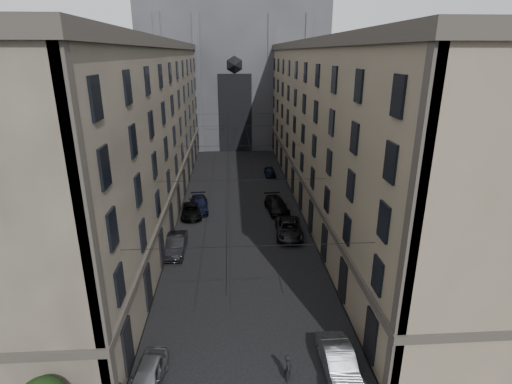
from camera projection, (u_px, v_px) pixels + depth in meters
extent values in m
cube|color=#383533|center=(153.00, 205.00, 48.15)|extent=(7.00, 80.00, 0.15)
cube|color=#383533|center=(324.00, 202.00, 49.43)|extent=(7.00, 80.00, 0.15)
cube|color=#463F36|center=(119.00, 132.00, 45.02)|extent=(13.00, 60.00, 18.00)
cube|color=#38332D|center=(109.00, 44.00, 41.92)|extent=(13.60, 60.60, 0.90)
cube|color=#38332D|center=(124.00, 173.00, 46.61)|extent=(13.40, 60.30, 0.50)
cube|color=brown|center=(354.00, 130.00, 46.66)|extent=(13.00, 60.00, 18.00)
cube|color=#38332D|center=(361.00, 44.00, 43.56)|extent=(13.60, 60.60, 0.90)
cube|color=#38332D|center=(351.00, 169.00, 48.25)|extent=(13.40, 60.30, 0.50)
cube|color=#2D2D33|center=(234.00, 66.00, 80.59)|extent=(34.00, 22.00, 30.00)
cube|color=black|center=(235.00, 114.00, 72.83)|extent=(6.00, 0.30, 14.00)
cylinder|color=black|center=(250.00, 246.00, 21.85)|extent=(14.00, 0.03, 0.03)
cylinder|color=black|center=(243.00, 180.00, 33.15)|extent=(14.00, 0.03, 0.03)
cylinder|color=black|center=(239.00, 146.00, 45.40)|extent=(14.00, 0.03, 0.03)
cylinder|color=black|center=(237.00, 126.00, 57.64)|extent=(14.00, 0.03, 0.03)
cylinder|color=black|center=(236.00, 114.00, 68.94)|extent=(14.00, 0.03, 0.03)
cylinder|color=black|center=(228.00, 147.00, 46.39)|extent=(0.03, 60.00, 0.03)
cylinder|color=black|center=(250.00, 147.00, 46.55)|extent=(0.03, 60.00, 0.03)
imported|color=slate|center=(148.00, 376.00, 21.98)|extent=(2.01, 4.20, 1.38)
imported|color=black|center=(176.00, 245.00, 36.72)|extent=(1.72, 4.91, 1.62)
imported|color=black|center=(192.00, 211.00, 45.00)|extent=(2.47, 4.95, 1.35)
imported|color=black|center=(199.00, 204.00, 46.62)|extent=(2.56, 5.33, 1.50)
imported|color=slate|center=(339.00, 363.00, 22.75)|extent=(1.74, 4.83, 1.58)
imported|color=black|center=(289.00, 229.00, 40.16)|extent=(2.98, 5.77, 1.56)
imported|color=black|center=(277.00, 205.00, 46.27)|extent=(2.83, 5.61, 1.56)
imported|color=black|center=(270.00, 172.00, 59.78)|extent=(1.62, 3.84, 1.30)
imported|color=black|center=(288.00, 368.00, 22.28)|extent=(0.54, 0.70, 1.71)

